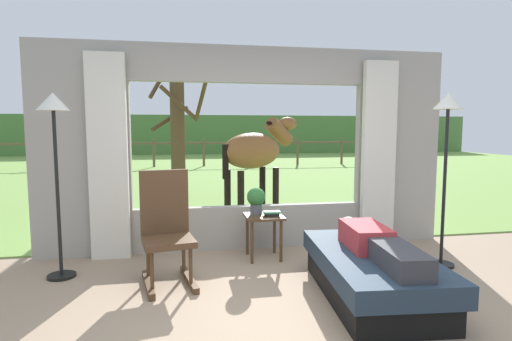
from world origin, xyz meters
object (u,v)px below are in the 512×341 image
Objects in this scene: recliner_sofa at (372,274)px; pasture_tree at (178,133)px; potted_plant at (256,199)px; floor_lamp_left at (54,129)px; rocking_chair at (166,228)px; horse at (256,151)px; side_table at (264,223)px; floor_lamp_right at (447,127)px; book_stack at (272,213)px; reclining_person at (375,243)px.

pasture_tree is at bearing 111.49° from recliner_sofa.
floor_lamp_left is at bearing -171.82° from potted_plant.
rocking_chair is 5.33m from pasture_tree.
horse reaches higher than rocking_chair.
pasture_tree reaches higher than potted_plant.
potted_plant reaches higher than side_table.
floor_lamp_right is at bearing -61.10° from pasture_tree.
floor_lamp_left is at bearing 165.47° from recliner_sofa.
potted_plant is at bearing 143.13° from side_table.
recliner_sofa is 0.94× the size of floor_lamp_left.
recliner_sofa is 8.68× the size of book_stack.
potted_plant is 0.18× the size of horse.
reclining_person is 4.49× the size of potted_plant.
floor_lamp_right is (1.16, 0.66, 1.33)m from recliner_sofa.
recliner_sofa is at bearing -32.01° from rocking_chair.
recliner_sofa is 3.41× the size of side_table.
side_table is at bearing 124.19° from reclining_person.
rocking_chair is 1.28m from book_stack.
floor_lamp_left is 3.46m from horse.
floor_lamp_left is 0.59× the size of pasture_tree.
potted_plant is at bearing 126.56° from recliner_sofa.
potted_plant reaches higher than recliner_sofa.
rocking_chair reaches higher than reclining_person.
floor_lamp_right is at bearing -5.14° from horse.
pasture_tree is at bearing 78.78° from rocking_chair.
side_table is at bearing -43.21° from horse.
rocking_chair is 2.15× the size of side_table.
floor_lamp_left is (-2.93, 1.04, 1.31)m from recliner_sofa.
reclining_person is 0.76× the size of floor_lamp_left.
side_table is (-0.74, 1.28, 0.21)m from recliner_sofa.
pasture_tree reaches higher than floor_lamp_right.
potted_plant is 2.28m from floor_lamp_left.
floor_lamp_left reaches higher than potted_plant.
floor_lamp_left is at bearing -175.38° from book_stack.
horse is (-0.46, 3.42, 0.94)m from recliner_sofa.
horse is at bearing -62.75° from pasture_tree.
rocking_chair is 3.50× the size of potted_plant.
floor_lamp_right is at bearing -18.89° from potted_plant.
floor_lamp_right reaches higher than potted_plant.
rocking_chair reaches higher than recliner_sofa.
reclining_person is 6.36m from pasture_tree.
reclining_person is 2.00m from rocking_chair.
floor_lamp_right reaches higher than floor_lamp_left.
floor_lamp_left is 5.08m from pasture_tree.
recliner_sofa is 1.02× the size of horse.
horse is at bearing 102.44° from reclining_person.
potted_plant is at bearing -45.58° from horse.
floor_lamp_left is (-2.27, -0.18, 0.98)m from book_stack.
side_table is 4.92m from pasture_tree.
horse is at bearing 120.39° from floor_lamp_right.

